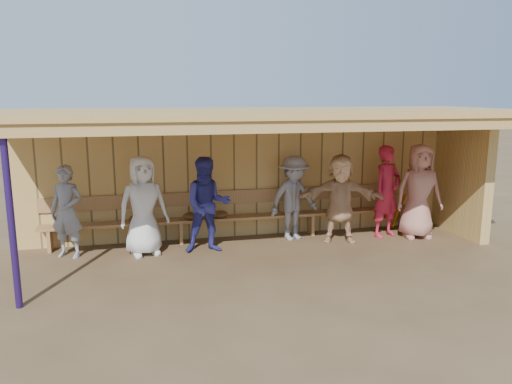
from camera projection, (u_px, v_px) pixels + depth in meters
ground at (261, 255)px, 8.69m from camera, size 90.00×90.00×0.00m
player_a at (67, 212)px, 8.44m from camera, size 0.69×0.59×1.59m
player_b at (143, 206)px, 8.56m from camera, size 0.97×0.77×1.73m
player_c at (208, 205)px, 8.72m from camera, size 0.84×0.67×1.69m
player_e at (294, 198)px, 9.49m from camera, size 1.18×0.90×1.61m
player_f at (340, 198)px, 9.33m from camera, size 1.63×0.93×1.67m
player_g at (387, 191)px, 9.68m from camera, size 0.76×0.64×1.79m
player_h at (419, 191)px, 9.58m from camera, size 0.97×0.70×1.83m
dugout_structure at (273, 153)px, 9.10m from camera, size 8.80×3.20×2.50m
bench at (247, 211)px, 9.65m from camera, size 7.60×0.34×0.93m
dugout_equipment at (227, 216)px, 9.44m from camera, size 5.91×0.62×0.80m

